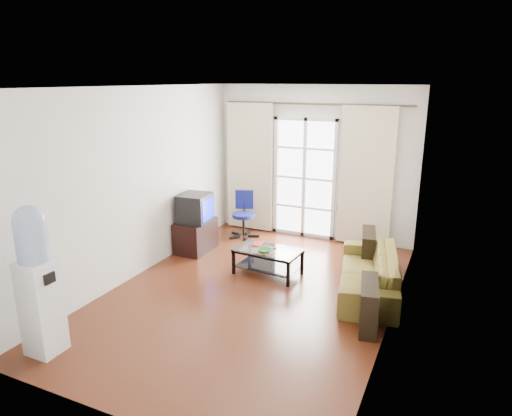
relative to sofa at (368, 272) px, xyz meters
The scene contains 20 objects.
floor 1.60m from the sofa, 152.21° to the right, with size 5.20×5.20×0.00m, color #592815.
ceiling 2.90m from the sofa, 152.21° to the right, with size 5.20×5.20×0.00m, color white.
wall_back 2.57m from the sofa, 126.86° to the left, with size 3.60×0.02×2.70m, color silver.
wall_front 3.77m from the sofa, 112.72° to the right, with size 3.60×0.02×2.70m, color silver.
wall_left 3.45m from the sofa, 167.03° to the right, with size 0.02×5.20×2.70m, color silver.
wall_right 1.37m from the sofa, 61.32° to the right, with size 0.02×5.20×2.70m, color silver.
french_door 2.51m from the sofa, 130.56° to the left, with size 1.16×0.06×2.15m.
curtain_rod 3.08m from the sofa, 128.39° to the left, with size 0.04×0.04×3.30m, color #4C3F2D.
curtain_left 3.26m from the sofa, 146.13° to the left, with size 0.90×0.07×2.35m, color beige.
curtain_right 2.03m from the sofa, 104.39° to the left, with size 0.90×0.07×2.35m, color beige.
radiator 1.86m from the sofa, 108.71° to the left, with size 0.64×0.12×0.64m, color gray.
sofa is the anchor object (origin of this frame).
coffee_table 1.45m from the sofa, behind, with size 0.99×0.61×0.39m.
bowl 1.48m from the sofa, behind, with size 0.29×0.29×0.05m, color #318742.
book 1.76m from the sofa, behind, with size 0.18×0.22×0.02m, color #A71614.
remote 1.43m from the sofa, behind, with size 0.14×0.04×0.02m, color black.
tv_stand 2.95m from the sofa, behind, with size 0.47×0.71×0.52m, color black.
crt_tv 2.98m from the sofa, behind, with size 0.55×0.55×0.47m.
task_chair 2.82m from the sofa, 152.86° to the left, with size 0.73×0.73×0.84m.
water_cooler 4.05m from the sofa, 134.35° to the right, with size 0.35×0.33×1.61m.
Camera 1 is at (2.38, -5.07, 2.79)m, focal length 32.00 mm.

